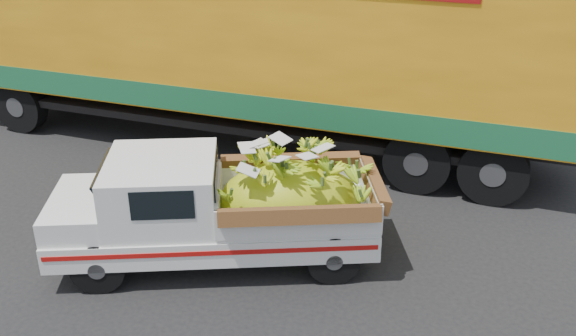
# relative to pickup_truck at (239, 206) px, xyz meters

# --- Properties ---
(ground) EXTENTS (100.00, 100.00, 0.00)m
(ground) POSITION_rel_pickup_truck_xyz_m (0.14, -0.51, -0.80)
(ground) COLOR black
(ground) RESTS_ON ground
(curb) EXTENTS (60.00, 0.25, 0.15)m
(curb) POSITION_rel_pickup_truck_xyz_m (0.14, 6.48, -0.73)
(curb) COLOR gray
(curb) RESTS_ON ground
(sidewalk) EXTENTS (60.00, 4.00, 0.14)m
(sidewalk) POSITION_rel_pickup_truck_xyz_m (0.14, 8.58, -0.73)
(sidewalk) COLOR gray
(sidewalk) RESTS_ON ground
(pickup_truck) EXTENTS (4.51, 2.54, 1.49)m
(pickup_truck) POSITION_rel_pickup_truck_xyz_m (0.00, 0.00, 0.00)
(pickup_truck) COLOR black
(pickup_truck) RESTS_ON ground
(semi_trailer) EXTENTS (12.07, 4.42, 3.80)m
(semi_trailer) POSITION_rel_pickup_truck_xyz_m (-0.89, 4.02, 1.32)
(semi_trailer) COLOR black
(semi_trailer) RESTS_ON ground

